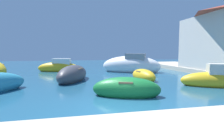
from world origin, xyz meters
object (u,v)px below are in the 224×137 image
at_px(moored_boat_3, 131,66).
at_px(moored_boat_5, 143,76).
at_px(moored_boat_7, 59,67).
at_px(moored_boat_8, 215,80).
at_px(moored_boat_1, 73,75).
at_px(moored_boat_2, 126,89).

relative_size(moored_boat_3, moored_boat_5, 2.18).
bearing_deg(moored_boat_7, moored_boat_8, 144.89).
bearing_deg(moored_boat_1, moored_boat_2, -134.92).
height_order(moored_boat_1, moored_boat_2, moored_boat_1).
height_order(moored_boat_2, moored_boat_5, moored_boat_2).
distance_m(moored_boat_1, moored_boat_7, 7.17).
xyz_separation_m(moored_boat_3, moored_boat_8, (2.66, -9.19, -0.27)).
bearing_deg(moored_boat_2, moored_boat_3, 90.09).
bearing_deg(moored_boat_8, moored_boat_3, -48.53).
xyz_separation_m(moored_boat_3, moored_boat_5, (-0.84, -5.59, -0.39)).
relative_size(moored_boat_7, moored_boat_8, 1.12).
distance_m(moored_boat_1, moored_boat_3, 7.95).
bearing_deg(moored_boat_2, moored_boat_5, 78.69).
bearing_deg(moored_boat_5, moored_boat_2, 142.36).
bearing_deg(moored_boat_5, moored_boat_8, -142.34).
height_order(moored_boat_5, moored_boat_7, moored_boat_7).
distance_m(moored_boat_2, moored_boat_8, 6.49).
xyz_separation_m(moored_boat_2, moored_boat_5, (2.89, 4.77, -0.04)).
xyz_separation_m(moored_boat_1, moored_boat_3, (6.39, 4.73, 0.27)).
height_order(moored_boat_7, moored_boat_8, moored_boat_8).
bearing_deg(moored_boat_3, moored_boat_1, 64.66).
distance_m(moored_boat_1, moored_boat_2, 6.23).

